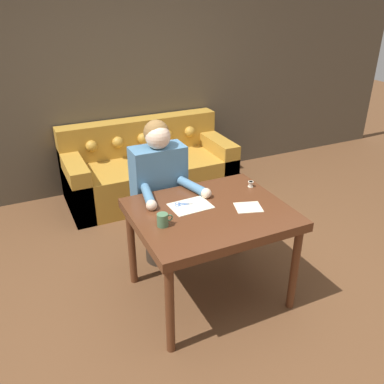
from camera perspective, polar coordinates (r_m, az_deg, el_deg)
ground_plane at (r=3.37m, az=2.43°, el=-13.72°), size 16.00×16.00×0.00m
wall_back at (r=4.80m, az=-10.47°, el=15.59°), size 8.00×0.06×2.60m
dining_table at (r=2.96m, az=2.60°, el=-3.92°), size 1.10×0.92×0.76m
couch at (r=4.74m, az=-6.11°, el=3.11°), size 1.89×0.86×0.84m
person at (r=3.39m, az=-4.56°, el=-0.29°), size 0.52×0.60×1.28m
pattern_paper_main at (r=2.97m, az=-0.21°, el=-1.95°), size 0.30×0.23×0.00m
pattern_paper_offcut at (r=2.97m, az=7.90°, el=-2.14°), size 0.23×0.21×0.00m
scissors at (r=2.99m, az=-0.90°, el=-1.74°), size 0.25×0.15×0.01m
mug at (r=2.71m, az=-4.11°, el=-3.92°), size 0.11×0.08×0.09m
thread_spool at (r=3.28m, az=8.24°, el=1.10°), size 0.04×0.04×0.05m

